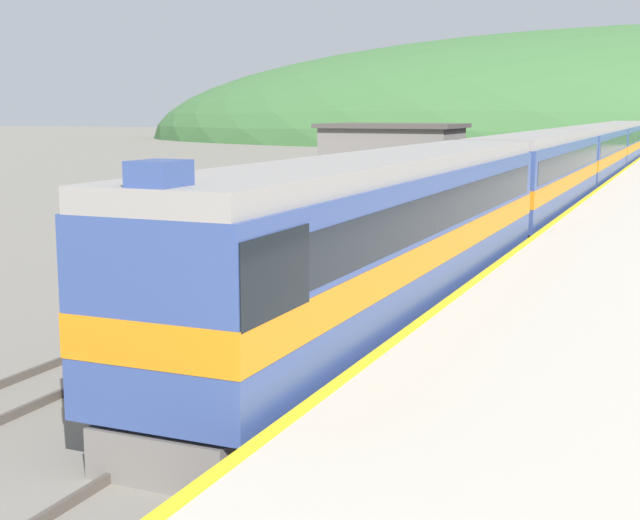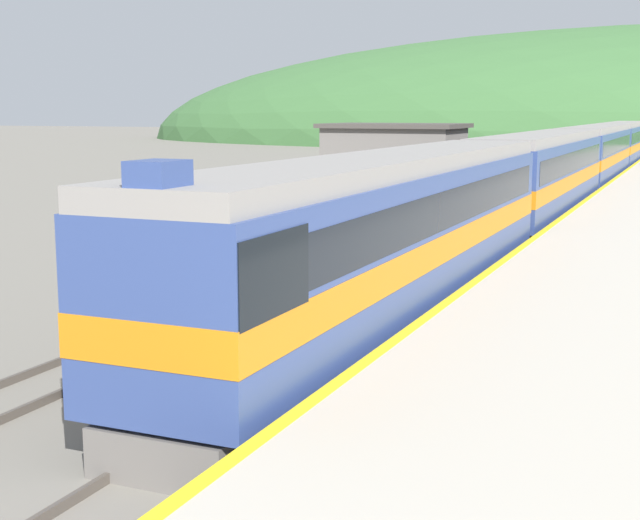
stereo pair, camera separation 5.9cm
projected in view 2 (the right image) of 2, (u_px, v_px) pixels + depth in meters
The scene contains 7 objects.
track_main at pixel (600, 183), 64.45m from camera, with size 1.52×180.00×0.16m.
track_siding at pixel (535, 181), 66.24m from camera, with size 1.52×180.00×0.16m.
station_shed at pixel (394, 165), 49.08m from camera, with size 7.51×5.17×4.59m.
express_train_lead_car at pixel (390, 234), 21.55m from camera, with size 2.93×21.27×4.62m.
carriage_second at pixel (543, 175), 41.45m from camera, with size 2.92×20.43×4.26m.
carriage_third at pixel (595, 155), 60.75m from camera, with size 2.92×20.43×4.26m.
carriage_fourth at pixel (623, 144), 80.05m from camera, with size 2.92×20.43×4.26m.
Camera 2 is at (6.87, 2.76, 5.29)m, focal length 50.00 mm.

